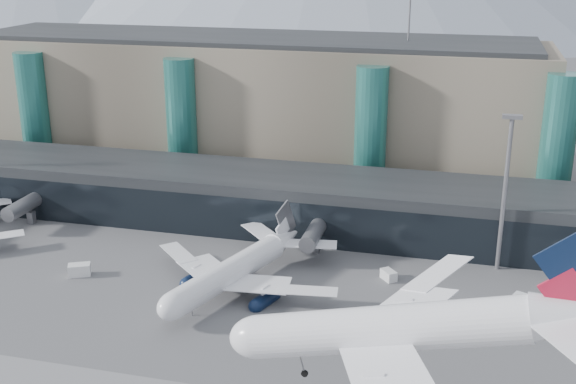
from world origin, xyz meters
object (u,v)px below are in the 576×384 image
object	(u,v)px
jet_parked_mid	(242,259)
veh_a	(79,270)
veh_g	(389,275)
veh_c	(404,308)
lightmast_mid	(505,185)
hero_jet	(424,318)

from	to	relation	value
jet_parked_mid	veh_a	bearing A→B (deg)	116.49
jet_parked_mid	veh_a	distance (m)	26.58
veh_g	veh_a	bearing A→B (deg)	-117.35
veh_a	veh_c	world-z (taller)	veh_a
veh_a	veh_g	bearing A→B (deg)	-12.91
veh_g	jet_parked_mid	bearing A→B (deg)	-111.74
lightmast_mid	hero_jet	world-z (taller)	hero_jet
veh_a	veh_c	bearing A→B (deg)	-25.10
hero_jet	veh_c	size ratio (longest dim) A/B	12.09
veh_a	jet_parked_mid	bearing A→B (deg)	-17.79
jet_parked_mid	veh_g	world-z (taller)	jet_parked_mid
jet_parked_mid	veh_g	bearing A→B (deg)	-53.01
hero_jet	veh_c	world-z (taller)	hero_jet
veh_g	veh_c	bearing A→B (deg)	-21.36
veh_a	veh_c	size ratio (longest dim) A/B	1.09
jet_parked_mid	veh_c	size ratio (longest dim) A/B	11.25
lightmast_mid	veh_a	xyz separation A→B (m)	(-64.60, -19.17, -13.46)
lightmast_mid	veh_c	distance (m)	26.67
jet_parked_mid	veh_g	size ratio (longest dim) A/B	13.11
lightmast_mid	veh_c	bearing A→B (deg)	-124.95
lightmast_mid	hero_jet	distance (m)	54.03
veh_c	veh_g	size ratio (longest dim) A/B	1.17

